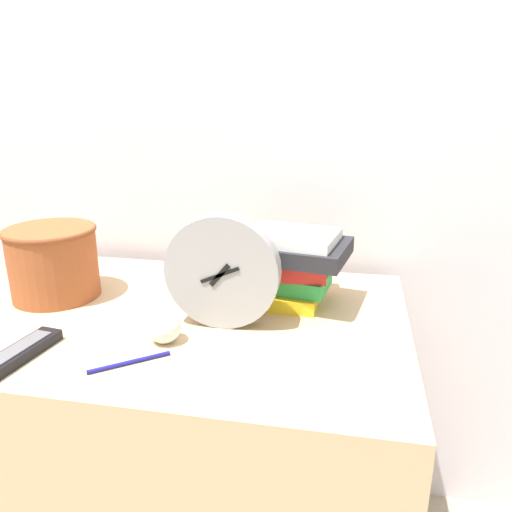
# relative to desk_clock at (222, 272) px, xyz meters

# --- Properties ---
(wall_back) EXTENTS (6.00, 0.04, 2.40)m
(wall_back) POSITION_rel_desk_clock_xyz_m (-0.13, 0.43, 0.36)
(wall_back) COLOR silver
(wall_back) RESTS_ON ground_plane
(desk) EXTENTS (1.01, 0.67, 0.73)m
(desk) POSITION_rel_desk_clock_xyz_m (-0.13, 0.03, -0.48)
(desk) COLOR tan
(desk) RESTS_ON ground_plane
(desk_clock) EXTENTS (0.23, 0.04, 0.23)m
(desk_clock) POSITION_rel_desk_clock_xyz_m (0.00, 0.00, 0.00)
(desk_clock) COLOR #99999E
(desk_clock) RESTS_ON desk
(book_stack) EXTENTS (0.27, 0.22, 0.17)m
(book_stack) POSITION_rel_desk_clock_xyz_m (0.11, 0.15, -0.03)
(book_stack) COLOR yellow
(book_stack) RESTS_ON desk
(basket) EXTENTS (0.21, 0.21, 0.17)m
(basket) POSITION_rel_desk_clock_xyz_m (-0.42, 0.08, -0.03)
(basket) COLOR #994C28
(basket) RESTS_ON desk
(tv_remote) EXTENTS (0.07, 0.17, 0.02)m
(tv_remote) POSITION_rel_desk_clock_xyz_m (-0.32, -0.20, -0.11)
(tv_remote) COLOR black
(tv_remote) RESTS_ON desk
(crumpled_paper_ball) EXTENTS (0.06, 0.06, 0.06)m
(crumpled_paper_ball) POSITION_rel_desk_clock_xyz_m (-0.09, -0.09, -0.08)
(crumpled_paper_ball) COLOR white
(crumpled_paper_ball) RESTS_ON desk
(pen) EXTENTS (0.12, 0.10, 0.01)m
(pen) POSITION_rel_desk_clock_xyz_m (-0.12, -0.18, -0.11)
(pen) COLOR navy
(pen) RESTS_ON desk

